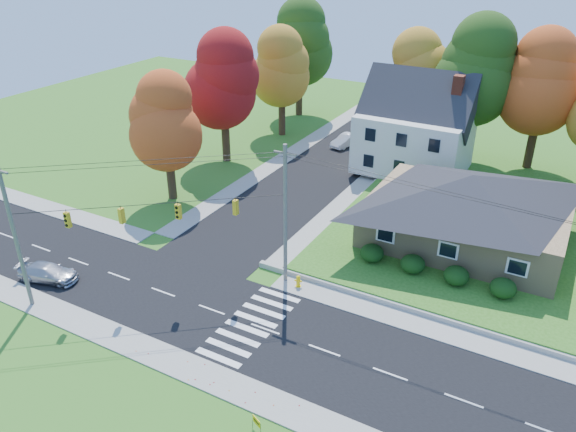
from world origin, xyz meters
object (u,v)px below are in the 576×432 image
at_px(ranch_house, 468,208).
at_px(fire_hydrant, 298,282).
at_px(silver_sedan, 48,273).
at_px(white_car, 346,140).

xyz_separation_m(ranch_house, fire_hydrant, (-8.37, -11.05, -2.83)).
bearing_deg(fire_hydrant, silver_sedan, -153.71).
height_order(ranch_house, fire_hydrant, ranch_house).
bearing_deg(silver_sedan, white_car, -27.28).
distance_m(ranch_house, silver_sedan, 30.42).
xyz_separation_m(ranch_house, white_car, (-16.78, 15.97, -2.58)).
relative_size(ranch_house, silver_sedan, 3.49).
distance_m(white_car, fire_hydrant, 28.30).
bearing_deg(white_car, ranch_house, -29.71).
relative_size(white_car, fire_hydrant, 4.39).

